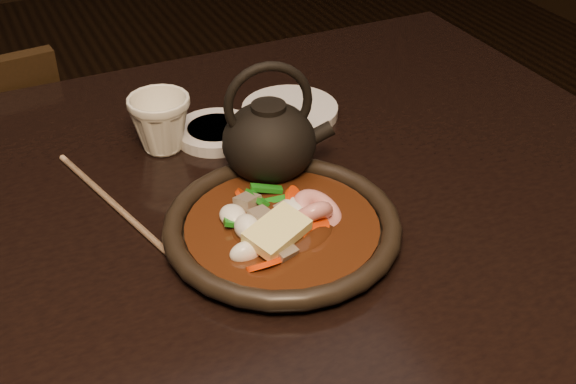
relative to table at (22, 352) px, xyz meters
name	(u,v)px	position (x,y,z in m)	size (l,w,h in m)	color
table	(22,352)	(0.00, 0.00, 0.00)	(1.60, 0.90, 0.75)	black
plate	(282,227)	(0.28, -0.03, 0.09)	(0.25, 0.25, 0.03)	black
stirfry	(282,225)	(0.28, -0.03, 0.09)	(0.15, 0.14, 0.05)	#341709
soy_dish	(216,132)	(0.29, 0.20, 0.08)	(0.11, 0.11, 0.01)	silver
saucer_right	(290,111)	(0.40, 0.21, 0.08)	(0.13, 0.13, 0.01)	silver
tea_cup	(161,122)	(0.22, 0.20, 0.12)	(0.08, 0.07, 0.08)	silver
chopsticks	(113,203)	(0.13, 0.10, 0.08)	(0.07, 0.25, 0.01)	tan
teapot	(270,138)	(0.32, 0.08, 0.13)	(0.13, 0.11, 0.15)	black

